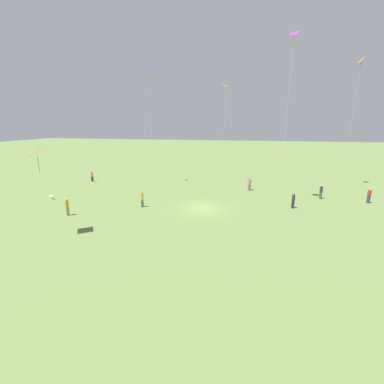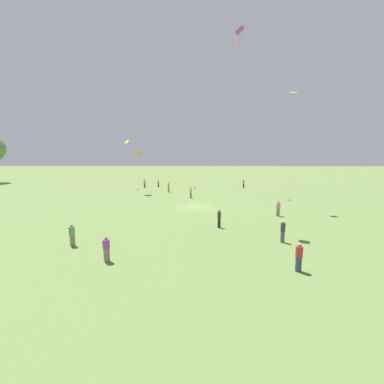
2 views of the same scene
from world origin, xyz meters
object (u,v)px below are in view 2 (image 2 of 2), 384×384
(person_5, at_px, (158,183))
(kite_5, at_px, (239,45))
(person_9, at_px, (219,219))
(kite_6, at_px, (259,111))
(person_6, at_px, (106,249))
(person_10, at_px, (299,257))
(person_0, at_px, (169,187))
(person_2, at_px, (243,184))
(person_3, at_px, (145,183))
(person_8, at_px, (191,192))
(kite_3, at_px, (127,143))
(dog_0, at_px, (194,186))
(kite_7, at_px, (293,100))
(person_7, at_px, (283,231))
(person_1, at_px, (72,235))
(person_4, at_px, (278,209))

(person_5, xyz_separation_m, kite_5, (-29.92, -12.02, 16.16))
(person_9, bearing_deg, kite_6, 11.25)
(person_6, bearing_deg, person_5, 164.77)
(person_10, bearing_deg, person_9, -70.62)
(person_0, distance_m, person_2, 16.74)
(person_3, bearing_deg, person_9, 70.81)
(person_0, distance_m, person_8, 7.80)
(person_6, height_order, kite_3, kite_3)
(dog_0, bearing_deg, kite_3, 14.68)
(person_2, relative_size, kite_7, 0.12)
(person_3, distance_m, person_7, 38.58)
(person_1, distance_m, person_10, 16.31)
(person_1, bearing_deg, person_2, 79.68)
(person_2, distance_m, person_9, 31.34)
(person_4, distance_m, kite_3, 35.11)
(person_5, distance_m, kite_3, 10.53)
(person_9, bearing_deg, kite_7, -13.94)
(person_7, height_order, person_8, person_7)
(person_9, distance_m, dog_0, 29.50)
(person_0, xyz_separation_m, person_9, (-23.47, -7.26, -0.05))
(person_3, height_order, person_4, person_3)
(person_6, bearing_deg, person_4, 111.43)
(person_1, distance_m, person_2, 40.59)
(person_2, relative_size, kite_3, 0.17)
(person_4, xyz_separation_m, kite_5, (-3.47, 5.46, 16.12))
(person_2, relative_size, dog_0, 2.13)
(person_0, height_order, person_7, person_0)
(person_1, xyz_separation_m, person_8, (22.04, -8.81, 0.04))
(person_1, xyz_separation_m, kite_7, (13.98, -21.58, 12.82))
(person_7, distance_m, kite_6, 27.47)
(person_7, bearing_deg, person_3, -62.05)
(person_4, relative_size, person_9, 0.99)
(person_4, bearing_deg, person_5, 132.23)
(person_1, bearing_deg, kite_3, 116.44)
(person_6, distance_m, person_8, 25.46)
(person_1, xyz_separation_m, person_3, (35.23, 1.23, 0.03))
(person_0, height_order, kite_6, kite_6)
(person_4, distance_m, kite_7, 13.71)
(person_3, relative_size, person_5, 1.09)
(kite_6, xyz_separation_m, dog_0, (9.66, 10.60, -13.71))
(person_9, bearing_deg, person_10, -123.32)
(person_0, xyz_separation_m, kite_6, (-3.73, -15.44, 13.10))
(person_6, bearing_deg, kite_6, 131.19)
(person_4, xyz_separation_m, person_9, (-4.78, 7.20, 0.04))
(person_6, bearing_deg, person_7, 88.43)
(person_0, xyz_separation_m, kite_3, (5.95, 9.10, 8.28))
(person_5, xyz_separation_m, person_6, (-39.22, -2.10, 0.03))
(person_2, distance_m, dog_0, 10.50)
(person_4, xyz_separation_m, person_10, (-14.08, 3.27, 0.03))
(person_3, relative_size, kite_7, 0.12)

